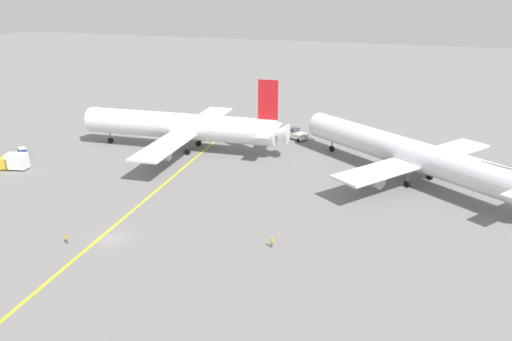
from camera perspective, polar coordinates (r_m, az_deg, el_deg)
ground_plane at (r=77.95m, az=-16.52°, el=-7.66°), size 600.00×600.00×0.00m
taxiway_stripe at (r=86.61m, az=-14.13°, el=-4.49°), size 10.77×119.60×0.01m
airliner_at_gate_left at (r=115.34m, az=-8.78°, el=5.12°), size 51.88×46.41×17.37m
airliner_being_pushed at (r=100.41m, az=17.31°, el=1.92°), size 50.01×38.84×16.72m
pushback_tug at (r=123.53m, az=4.77°, el=4.22°), size 8.06×5.51×2.97m
gse_baggage_cart_trailing at (r=123.22m, az=-25.57°, el=2.01°), size 3.15×2.83×1.71m
gse_catering_truck_tall at (r=113.85m, az=-26.40°, el=0.94°), size 6.25×3.76×3.50m
ground_crew_marshaller_foreground at (r=78.45m, az=-21.21°, el=-7.39°), size 0.36×0.36×1.58m
ground_crew_ramp_agent_by_cones at (r=72.25m, az=1.84°, el=-8.31°), size 0.41×0.43×1.66m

